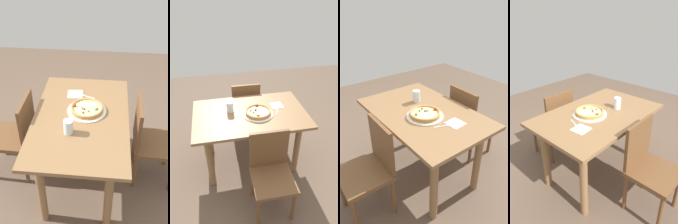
% 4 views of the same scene
% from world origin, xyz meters
% --- Properties ---
extents(ground_plane, '(6.00, 6.00, 0.00)m').
position_xyz_m(ground_plane, '(0.00, 0.00, 0.00)').
color(ground_plane, brown).
extents(dining_table, '(1.27, 0.81, 0.76)m').
position_xyz_m(dining_table, '(0.00, 0.00, 0.63)').
color(dining_table, olive).
rests_on(dining_table, ground).
extents(chair_near, '(0.41, 0.41, 0.86)m').
position_xyz_m(chair_near, '(0.09, -0.62, 0.47)').
color(chair_near, brown).
rests_on(chair_near, ground).
extents(chair_far, '(0.41, 0.41, 0.86)m').
position_xyz_m(chair_far, '(0.05, 0.62, 0.47)').
color(chair_far, brown).
rests_on(chair_far, ground).
extents(plate, '(0.34, 0.34, 0.01)m').
position_xyz_m(plate, '(0.08, -0.04, 0.76)').
color(plate, white).
rests_on(plate, dining_table).
extents(pizza, '(0.29, 0.29, 0.05)m').
position_xyz_m(pizza, '(0.08, -0.04, 0.79)').
color(pizza, '#B78447').
rests_on(pizza, plate).
extents(fork, '(0.07, 0.16, 0.00)m').
position_xyz_m(fork, '(0.32, -0.01, 0.76)').
color(fork, silver).
rests_on(fork, dining_table).
extents(drinking_glass, '(0.08, 0.08, 0.12)m').
position_xyz_m(drinking_glass, '(-0.21, 0.08, 0.82)').
color(drinking_glass, silver).
rests_on(drinking_glass, dining_table).
extents(napkin, '(0.15, 0.15, 0.00)m').
position_xyz_m(napkin, '(0.34, 0.09, 0.76)').
color(napkin, white).
rests_on(napkin, dining_table).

